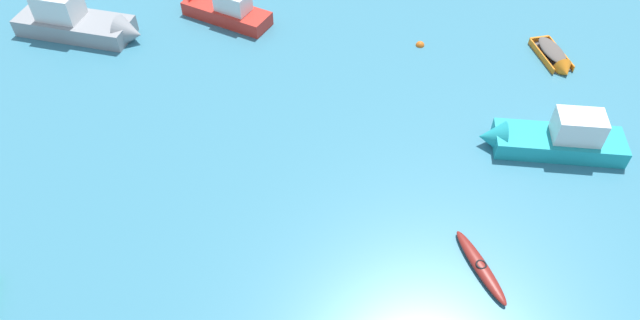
{
  "coord_description": "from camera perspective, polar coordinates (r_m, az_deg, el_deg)",
  "views": [
    {
      "loc": [
        4.13,
        3.21,
        17.72
      ],
      "look_at": [
        0.0,
        19.29,
        0.15
      ],
      "focal_mm": 32.76,
      "sensor_mm": 36.0,
      "label": 1
    }
  ],
  "objects": [
    {
      "name": "motor_launch_grey_midfield_right",
      "position": [
        33.28,
        -22.25,
        12.33
      ],
      "size": [
        6.74,
        2.16,
        2.66
      ],
      "color": "gray",
      "rests_on": "ground_plane"
    },
    {
      "name": "rowboat_orange_cluster_inner",
      "position": [
        31.41,
        22.08,
        9.11
      ],
      "size": [
        2.28,
        3.19,
        1.01
      ],
      "color": "#4C4C51",
      "rests_on": "ground_plane"
    },
    {
      "name": "mooring_buoy_central",
      "position": [
        30.94,
        9.74,
        10.97
      ],
      "size": [
        0.45,
        0.45,
        0.45
      ],
      "primitive_type": "sphere",
      "color": "orange",
      "rests_on": "ground_plane"
    },
    {
      "name": "motor_launch_red_far_left",
      "position": [
        32.77,
        -9.67,
        14.39
      ],
      "size": [
        5.65,
        2.75,
        2.01
      ],
      "color": "red",
      "rests_on": "ground_plane"
    },
    {
      "name": "motor_launch_turquoise_back_row_left",
      "position": [
        26.22,
        21.6,
        2.0
      ],
      "size": [
        6.13,
        2.48,
        2.26
      ],
      "color": "teal",
      "rests_on": "ground_plane"
    },
    {
      "name": "kayak_maroon_cluster_outer",
      "position": [
        21.7,
        15.4,
        -10.0
      ],
      "size": [
        2.3,
        3.01,
        0.31
      ],
      "color": "maroon",
      "rests_on": "ground_plane"
    }
  ]
}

